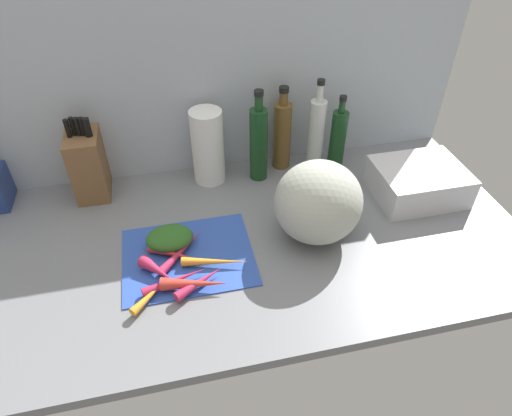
{
  "coord_description": "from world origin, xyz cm",
  "views": [
    {
      "loc": [
        -11.85,
        -91.43,
        87.94
      ],
      "look_at": [
        8.27,
        -2.49,
        11.79
      ],
      "focal_mm": 31.59,
      "sensor_mm": 36.0,
      "label": 1
    }
  ],
  "objects": [
    {
      "name": "ground_plane",
      "position": [
        0.0,
        0.0,
        -1.5
      ],
      "size": [
        170.0,
        80.0,
        3.0
      ],
      "primitive_type": "cube",
      "color": "slate"
    },
    {
      "name": "wall_back",
      "position": [
        0.0,
        38.5,
        30.0
      ],
      "size": [
        170.0,
        3.0,
        60.0
      ],
      "primitive_type": "cube",
      "color": "#ADB7C1",
      "rests_on": "ground_plane"
    },
    {
      "name": "cutting_board",
      "position": [
        -11.03,
        -4.85,
        0.4
      ],
      "size": [
        34.71,
        28.38,
        0.8
      ],
      "primitive_type": "cube",
      "color": "#2D51B7",
      "rests_on": "ground_plane"
    },
    {
      "name": "carrot_0",
      "position": [
        -15.11,
        -14.14,
        1.99
      ],
      "size": [
        16.93,
        6.91,
        2.38
      ],
      "primitive_type": "cone",
      "rotation": [
        0.0,
        1.57,
        0.28
      ],
      "color": "#B2264C",
      "rests_on": "cutting_board"
    },
    {
      "name": "carrot_1",
      "position": [
        -9.26,
        -16.2,
        2.14
      ],
      "size": [
        13.55,
        9.48,
        2.67
      ],
      "primitive_type": "cone",
      "rotation": [
        0.0,
        1.57,
        0.53
      ],
      "color": "#B2264C",
      "rests_on": "cutting_board"
    },
    {
      "name": "carrot_2",
      "position": [
        -4.35,
        -10.05,
        2.03
      ],
      "size": [
        17.72,
        6.3,
        2.47
      ],
      "primitive_type": "cone",
      "rotation": [
        0.0,
        1.57,
        -0.22
      ],
      "color": "orange",
      "rests_on": "cutting_board"
    },
    {
      "name": "carrot_3",
      "position": [
        -14.84,
        -4.72,
        2.02
      ],
      "size": [
        13.38,
        9.25,
        2.44
      ],
      "primitive_type": "cone",
      "rotation": [
        0.0,
        1.57,
        -0.53
      ],
      "color": "red",
      "rests_on": "cutting_board"
    },
    {
      "name": "carrot_4",
      "position": [
        -12.46,
        -4.03,
        2.01
      ],
      "size": [
        13.74,
        14.75,
        2.41
      ],
      "primitive_type": "cone",
      "rotation": [
        0.0,
        1.57,
        0.83
      ],
      "color": "#B2264C",
      "rests_on": "cutting_board"
    },
    {
      "name": "carrot_5",
      "position": [
        -21.44,
        -17.51,
        1.9
      ],
      "size": [
        10.21,
        10.14,
        2.21
      ],
      "primitive_type": "cone",
      "rotation": [
        0.0,
        1.57,
        0.78
      ],
      "color": "orange",
      "rests_on": "cutting_board"
    },
    {
      "name": "carrot_6",
      "position": [
        -10.51,
        -16.74,
        2.51
      ],
      "size": [
        17.05,
        6.71,
        3.43
      ],
      "primitive_type": "cone",
      "rotation": [
        0.0,
        1.57,
        -0.2
      ],
      "color": "red",
      "rests_on": "cutting_board"
    },
    {
      "name": "carrot_7",
      "position": [
        -19.39,
        -10.08,
        2.59
      ],
      "size": [
        9.53,
        10.3,
        3.59
      ],
      "primitive_type": "cone",
      "rotation": [
        0.0,
        1.57,
        -0.86
      ],
      "color": "#B2264C",
      "rests_on": "cutting_board"
    },
    {
      "name": "carrot_greens_pile",
      "position": [
        -15.24,
        -0.18,
        3.49
      ],
      "size": [
        12.73,
        9.79,
        5.39
      ],
      "primitive_type": "ellipsoid",
      "color": "#2D6023",
      "rests_on": "cutting_board"
    },
    {
      "name": "winter_squash",
      "position": [
        25.14,
        -3.64,
        11.6
      ],
      "size": [
        24.0,
        22.97,
        23.2
      ],
      "primitive_type": "ellipsoid",
      "color": "#B2B7A8",
      "rests_on": "ground_plane"
    },
    {
      "name": "knife_block",
      "position": [
        -36.57,
        30.99,
        10.68
      ],
      "size": [
        9.62,
        15.51,
        26.23
      ],
      "color": "brown",
      "rests_on": "ground_plane"
    },
    {
      "name": "paper_towel_roll",
      "position": [
        -0.11,
        29.5,
        12.28
      ],
      "size": [
        10.09,
        10.09,
        24.55
      ],
      "primitive_type": "cylinder",
      "color": "white",
      "rests_on": "ground_plane"
    },
    {
      "name": "bottle_0",
      "position": [
        15.82,
        27.19,
        12.94
      ],
      "size": [
        5.78,
        5.78,
        30.64
      ],
      "color": "#19421E",
      "rests_on": "ground_plane"
    },
    {
      "name": "bottle_1",
      "position": [
        24.79,
        31.82,
        12.24
      ],
      "size": [
        5.84,
        5.84,
        28.7
      ],
      "color": "brown",
      "rests_on": "ground_plane"
    },
    {
      "name": "bottle_2",
      "position": [
        34.67,
        26.99,
        13.3
      ],
      "size": [
        5.19,
        5.19,
        32.22
      ],
      "color": "silver",
      "rests_on": "ground_plane"
    },
    {
      "name": "bottle_3",
      "position": [
        42.5,
        27.22,
        10.75
      ],
      "size": [
        5.22,
        5.22,
        26.02
      ],
      "color": "#19421E",
      "rests_on": "ground_plane"
    },
    {
      "name": "dish_rack",
      "position": [
        61.88,
        6.82,
        4.94
      ],
      "size": [
        26.6,
        21.5,
        9.89
      ],
      "primitive_type": "cube",
      "color": "silver",
      "rests_on": "ground_plane"
    }
  ]
}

